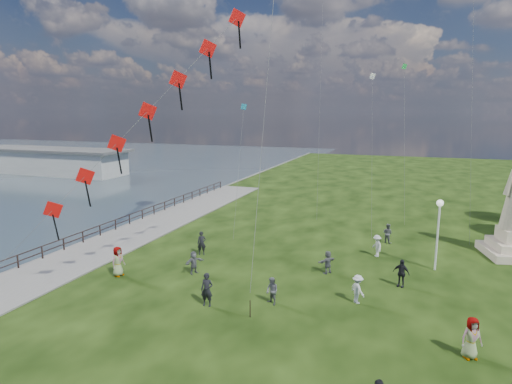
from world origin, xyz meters
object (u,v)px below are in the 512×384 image
at_px(person_1, 272,291).
at_px(person_7, 388,233).
at_px(pier_pavilion, 50,161).
at_px(person_9, 401,273).
at_px(person_4, 471,338).
at_px(lamppost, 439,220).
at_px(person_0, 207,290).
at_px(person_8, 377,246).
at_px(person_11, 328,262).
at_px(person_5, 194,262).
at_px(person_10, 118,261).
at_px(person_6, 202,243).
at_px(person_2, 358,289).

distance_m(person_1, person_7, 14.65).
relative_size(pier_pavilion, person_9, 17.72).
height_order(pier_pavilion, person_4, pier_pavilion).
distance_m(lamppost, person_0, 15.61).
relative_size(person_8, person_9, 0.94).
bearing_deg(lamppost, pier_pavilion, 155.07).
bearing_deg(person_0, person_8, 49.90).
bearing_deg(person_4, person_11, 111.09).
height_order(person_5, person_10, person_10).
relative_size(person_4, person_7, 1.16).
height_order(person_7, person_9, person_9).
xyz_separation_m(person_0, person_5, (-2.90, 3.95, -0.18)).
relative_size(pier_pavilion, person_6, 17.37).
bearing_deg(person_6, person_9, -29.55).
distance_m(person_0, person_7, 17.27).
bearing_deg(pier_pavilion, person_6, -34.25).
height_order(person_4, person_5, person_4).
bearing_deg(person_1, person_11, 102.85).
distance_m(person_2, person_10, 14.82).
distance_m(pier_pavilion, person_10, 56.24).
bearing_deg(person_0, lamppost, 34.87).
distance_m(person_0, person_2, 8.17).
bearing_deg(person_11, person_5, -35.00).
height_order(person_5, person_11, person_11).
bearing_deg(person_11, person_1, 15.14).
height_order(lamppost, person_9, lamppost).
relative_size(pier_pavilion, person_1, 19.86).
distance_m(pier_pavilion, person_2, 67.50).
relative_size(lamppost, person_5, 3.20).
bearing_deg(person_0, person_5, 120.98).
xyz_separation_m(person_4, person_10, (-19.92, 2.60, 0.05)).
distance_m(person_0, person_5, 4.90).
bearing_deg(pier_pavilion, person_4, -32.10).
bearing_deg(person_7, person_4, 132.71).
relative_size(person_10, person_11, 1.28).
relative_size(pier_pavilion, person_5, 20.30).
distance_m(lamppost, person_10, 20.75).
distance_m(pier_pavilion, person_1, 64.85).
bearing_deg(person_5, person_4, -77.75).
height_order(lamppost, person_7, lamppost).
xyz_separation_m(person_5, person_7, (11.35, 11.11, 0.05)).
bearing_deg(person_10, person_9, -65.52).
bearing_deg(person_4, person_10, 148.98).
relative_size(pier_pavilion, person_7, 19.09).
bearing_deg(lamppost, person_1, -134.93).
relative_size(person_9, person_11, 1.13).
distance_m(pier_pavilion, person_8, 63.88).
distance_m(person_5, person_11, 8.63).
bearing_deg(person_7, person_8, 109.28).
relative_size(person_1, person_2, 0.95).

